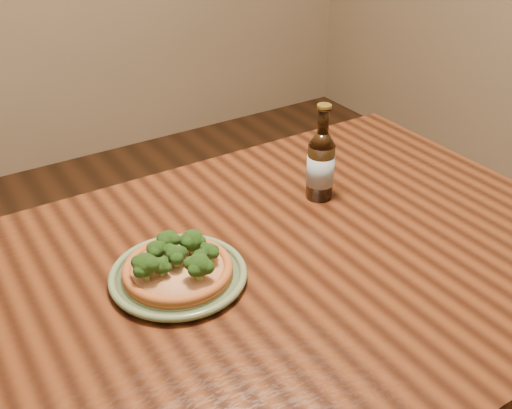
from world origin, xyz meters
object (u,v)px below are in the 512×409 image
plate (178,275)px  pizza (177,266)px  table (210,329)px  beer_bottle (321,164)px

plate → pizza: 0.02m
table → pizza: (-0.03, 0.05, 0.12)m
plate → pizza: pizza is taller
table → plate: (-0.03, 0.05, 0.10)m
beer_bottle → table: bearing=-158.6°
pizza → table: bearing=-59.7°
table → beer_bottle: bearing=22.7°
pizza → beer_bottle: (0.40, 0.10, 0.05)m
table → beer_bottle: 0.43m
table → beer_bottle: (0.37, 0.15, 0.17)m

